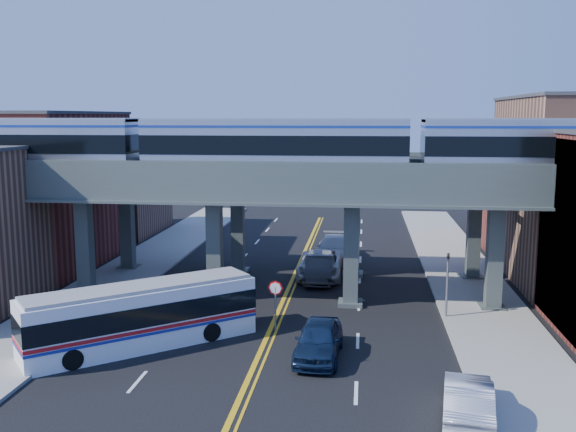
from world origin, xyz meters
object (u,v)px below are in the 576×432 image
transit_bus (141,317)px  car_parked_curb (468,401)px  car_lane_c (320,265)px  car_lane_d (334,249)px  car_lane_b (320,269)px  traffic_signal (447,278)px  car_lane_a (319,340)px  transit_train (275,145)px  stop_sign (275,297)px

transit_bus → car_parked_curb: size_ratio=2.08×
car_lane_c → car_lane_d: (0.67, 5.26, 0.03)m
car_lane_b → car_parked_curb: car_lane_b is taller
car_lane_d → car_parked_curb: car_lane_d is taller
car_lane_c → car_parked_curb: car_lane_c is taller
car_lane_c → car_parked_curb: size_ratio=1.29×
traffic_signal → car_lane_a: bearing=-135.2°
transit_train → traffic_signal: size_ratio=11.31×
car_lane_a → transit_bus: bearing=179.6°
transit_train → car_parked_curb: (8.92, -13.97, -8.43)m
transit_bus → car_lane_a: size_ratio=2.06×
transit_bus → car_lane_c: 16.12m
traffic_signal → car_lane_a: 9.21m
transit_train → transit_bus: bearing=-123.7°
traffic_signal → car_lane_d: bearing=116.4°
transit_train → car_lane_b: transit_train is taller
stop_sign → car_lane_b: 10.30m
traffic_signal → car_lane_b: size_ratio=0.81×
car_lane_b → traffic_signal: bearing=-44.9°
traffic_signal → transit_bus: traffic_signal is taller
transit_train → car_parked_curb: 18.59m
car_lane_c → car_parked_curb: (6.70, -20.26, -0.07)m
stop_sign → car_lane_a: 4.30m
car_lane_d → traffic_signal: bearing=-62.5°
car_lane_b → car_lane_d: bearing=83.7°
car_lane_c → car_lane_d: bearing=82.4°
stop_sign → transit_train: bearing=98.1°
traffic_signal → car_parked_curb: (-0.70, -11.97, -1.50)m
car_parked_curb → car_lane_d: bearing=-69.1°
stop_sign → car_lane_c: 11.43m
stop_sign → car_parked_curb: bearing=-47.6°
transit_train → transit_bus: size_ratio=4.57×
transit_bus → car_lane_c: size_ratio=1.62×
stop_sign → car_lane_d: bearing=82.5°
transit_train → car_lane_b: bearing=66.3°
car_parked_curb → transit_bus: bearing=-15.3°
stop_sign → car_lane_b: size_ratio=0.52×
transit_train → car_lane_a: (3.16, -8.41, -8.39)m
transit_bus → car_lane_a: bearing=-42.5°
traffic_signal → car_lane_d: size_ratio=0.66×
transit_bus → car_parked_curb: transit_bus is taller
stop_sign → car_lane_d: size_ratio=0.42×
car_lane_d → car_parked_curb: size_ratio=1.28×
transit_train → stop_sign: size_ratio=17.63×
traffic_signal → car_lane_c: 11.21m
car_parked_curb → stop_sign: bearing=-39.9°
traffic_signal → car_lane_d: 15.20m
stop_sign → transit_bus: bearing=-153.8°
car_lane_a → car_parked_curb: bearing=-41.4°
car_lane_a → car_lane_d: car_lane_d is taller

